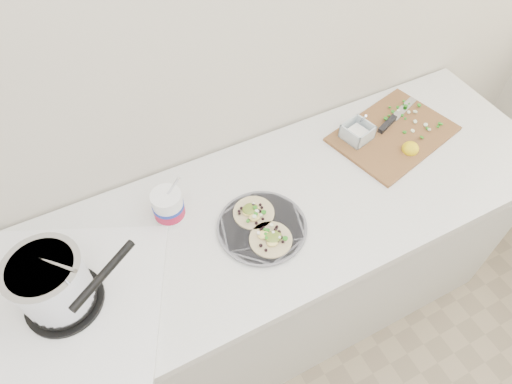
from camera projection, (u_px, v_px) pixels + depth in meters
name	position (u px, v px, depth m)	size (l,w,h in m)	color
counter	(227.00, 291.00, 1.81)	(2.44, 0.66, 0.90)	silver
stove	(57.00, 290.00, 1.23)	(0.69, 0.68, 0.26)	silver
taco_plate	(262.00, 226.00, 1.44)	(0.29, 0.29, 0.04)	slate
tub	(169.00, 205.00, 1.43)	(0.10, 0.10, 0.22)	white
cutboard	(390.00, 131.00, 1.71)	(0.50, 0.40, 0.07)	brown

